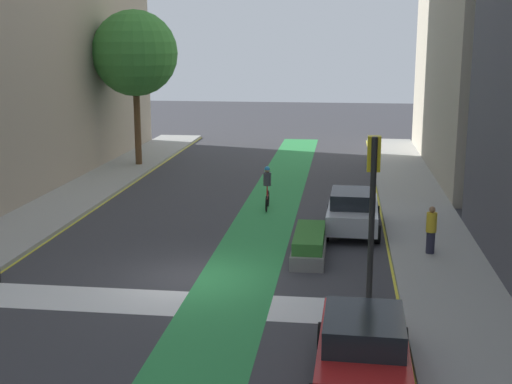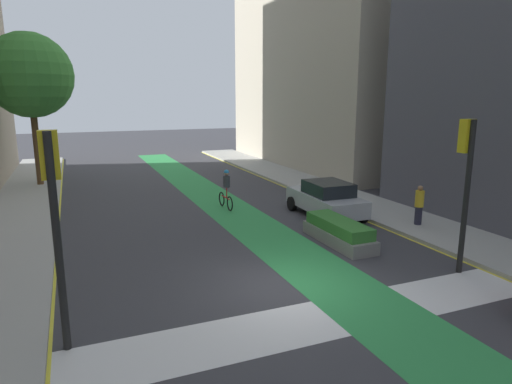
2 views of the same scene
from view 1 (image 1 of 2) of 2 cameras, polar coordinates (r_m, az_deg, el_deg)
The scene contains 13 objects.
ground_plane at distance 20.88m, azimuth -5.22°, elevation -7.13°, with size 120.00×120.00×0.00m, color #38383D.
bike_lane_paint at distance 20.64m, azimuth -1.58°, elevation -7.30°, with size 2.40×60.00×0.01m, color #2D8C47.
crosswalk_band at distance 19.06m, azimuth -6.53°, elevation -9.11°, with size 12.00×1.80×0.01m, color silver.
curb_stripe_left at distance 22.90m, azimuth -20.13°, elevation -6.07°, with size 0.16×60.00×0.01m, color yellow.
sidewalk_right at distance 20.63m, azimuth 15.75°, elevation -7.59°, with size 3.00×60.00×0.15m, color #9E9E99.
curb_stripe_right at distance 20.48m, azimuth 11.55°, elevation -7.72°, with size 0.16×60.00×0.01m, color yellow.
traffic_signal_near_right at distance 18.65m, azimuth 9.62°, elevation 0.42°, with size 0.35×0.52×4.51m.
car_silver_right_far at distance 25.82m, azimuth 8.00°, elevation -1.52°, with size 2.12×4.25×1.57m.
car_red_right_near at distance 14.68m, azimuth 8.84°, elevation -12.60°, with size 2.09×4.24×1.57m.
cyclist_in_lane at distance 28.87m, azimuth 0.93°, elevation 0.43°, with size 0.32×1.73×1.86m.
pedestrian_sidewalk_right_a at distance 23.19m, azimuth 14.26°, elevation -3.03°, with size 0.34×0.34×1.57m.
street_tree_near at distance 38.84m, azimuth -9.97°, elevation 11.19°, with size 4.66×4.66×8.45m.
median_planter at distance 22.81m, azimuth 4.43°, elevation -4.35°, with size 1.06×3.35×0.85m.
Camera 1 is at (4.37, -19.19, 6.98)m, focal length 48.44 mm.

